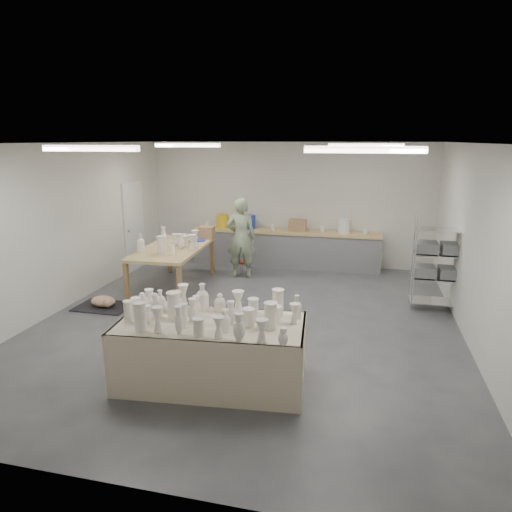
% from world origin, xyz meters
% --- Properties ---
extents(room, '(8.00, 8.02, 3.00)m').
position_xyz_m(room, '(-0.11, 0.08, 2.06)').
color(room, '#424449').
rests_on(room, ground).
extents(back_counter, '(4.60, 0.60, 1.24)m').
position_xyz_m(back_counter, '(-0.01, 3.68, 0.49)').
color(back_counter, tan).
rests_on(back_counter, ground).
extents(wire_shelf, '(0.88, 0.48, 1.80)m').
position_xyz_m(wire_shelf, '(3.20, 1.40, 0.92)').
color(wire_shelf, silver).
rests_on(wire_shelf, ground).
extents(drying_table, '(2.45, 1.33, 1.19)m').
position_xyz_m(drying_table, '(0.04, -2.07, 0.46)').
color(drying_table, olive).
rests_on(drying_table, ground).
extents(work_table, '(1.31, 2.43, 1.25)m').
position_xyz_m(work_table, '(-1.93, 1.49, 0.89)').
color(work_table, tan).
rests_on(work_table, ground).
extents(rug, '(1.00, 0.70, 0.02)m').
position_xyz_m(rug, '(-2.82, 0.05, 0.01)').
color(rug, black).
rests_on(rug, ground).
extents(cat, '(0.55, 0.46, 0.20)m').
position_xyz_m(cat, '(-2.80, 0.04, 0.12)').
color(cat, white).
rests_on(cat, rug).
extents(potter, '(0.73, 0.55, 1.81)m').
position_xyz_m(potter, '(-0.81, 2.55, 0.91)').
color(potter, '#8FA27D').
rests_on(potter, ground).
extents(red_stool, '(0.33, 0.33, 0.29)m').
position_xyz_m(red_stool, '(-0.81, 2.82, 0.26)').
color(red_stool, '#A62617').
rests_on(red_stool, ground).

